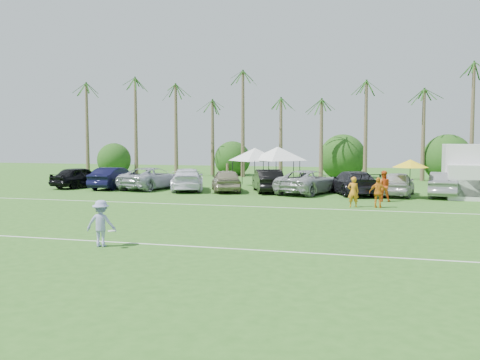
# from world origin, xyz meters

# --- Properties ---
(ground) EXTENTS (120.00, 120.00, 0.00)m
(ground) POSITION_xyz_m (0.00, 0.00, 0.00)
(ground) COLOR #2E621D
(ground) RESTS_ON ground
(field_lines) EXTENTS (80.00, 12.10, 0.01)m
(field_lines) POSITION_xyz_m (0.00, 8.00, 0.01)
(field_lines) COLOR white
(field_lines) RESTS_ON ground
(palm_tree_0) EXTENTS (2.40, 2.40, 8.90)m
(palm_tree_0) POSITION_xyz_m (-22.00, 38.00, 7.48)
(palm_tree_0) COLOR brown
(palm_tree_0) RESTS_ON ground
(palm_tree_1) EXTENTS (2.40, 2.40, 9.90)m
(palm_tree_1) POSITION_xyz_m (-17.00, 38.00, 8.35)
(palm_tree_1) COLOR brown
(palm_tree_1) RESTS_ON ground
(palm_tree_2) EXTENTS (2.40, 2.40, 10.90)m
(palm_tree_2) POSITION_xyz_m (-12.00, 38.00, 9.21)
(palm_tree_2) COLOR brown
(palm_tree_2) RESTS_ON ground
(palm_tree_3) EXTENTS (2.40, 2.40, 11.90)m
(palm_tree_3) POSITION_xyz_m (-8.00, 38.00, 10.06)
(palm_tree_3) COLOR brown
(palm_tree_3) RESTS_ON ground
(palm_tree_4) EXTENTS (2.40, 2.40, 8.90)m
(palm_tree_4) POSITION_xyz_m (-4.00, 38.00, 7.48)
(palm_tree_4) COLOR brown
(palm_tree_4) RESTS_ON ground
(palm_tree_5) EXTENTS (2.40, 2.40, 9.90)m
(palm_tree_5) POSITION_xyz_m (0.00, 38.00, 8.35)
(palm_tree_5) COLOR brown
(palm_tree_5) RESTS_ON ground
(palm_tree_6) EXTENTS (2.40, 2.40, 10.90)m
(palm_tree_6) POSITION_xyz_m (4.00, 38.00, 9.21)
(palm_tree_6) COLOR brown
(palm_tree_6) RESTS_ON ground
(palm_tree_7) EXTENTS (2.40, 2.40, 11.90)m
(palm_tree_7) POSITION_xyz_m (8.00, 38.00, 10.06)
(palm_tree_7) COLOR brown
(palm_tree_7) RESTS_ON ground
(palm_tree_8) EXTENTS (2.40, 2.40, 8.90)m
(palm_tree_8) POSITION_xyz_m (13.00, 38.00, 7.48)
(palm_tree_8) COLOR brown
(palm_tree_8) RESTS_ON ground
(palm_tree_9) EXTENTS (2.40, 2.40, 9.90)m
(palm_tree_9) POSITION_xyz_m (18.00, 38.00, 8.35)
(palm_tree_9) COLOR brown
(palm_tree_9) RESTS_ON ground
(bush_tree_0) EXTENTS (4.00, 4.00, 4.00)m
(bush_tree_0) POSITION_xyz_m (-19.00, 39.00, 1.80)
(bush_tree_0) COLOR brown
(bush_tree_0) RESTS_ON ground
(bush_tree_1) EXTENTS (4.00, 4.00, 4.00)m
(bush_tree_1) POSITION_xyz_m (-6.00, 39.00, 1.80)
(bush_tree_1) COLOR brown
(bush_tree_1) RESTS_ON ground
(bush_tree_2) EXTENTS (4.00, 4.00, 4.00)m
(bush_tree_2) POSITION_xyz_m (6.00, 39.00, 1.80)
(bush_tree_2) COLOR brown
(bush_tree_2) RESTS_ON ground
(bush_tree_3) EXTENTS (4.00, 4.00, 4.00)m
(bush_tree_3) POSITION_xyz_m (16.00, 39.00, 1.80)
(bush_tree_3) COLOR brown
(bush_tree_3) RESTS_ON ground
(sideline_player_a) EXTENTS (0.72, 0.55, 1.79)m
(sideline_player_a) POSITION_xyz_m (8.42, 15.33, 0.89)
(sideline_player_a) COLOR orange
(sideline_player_a) RESTS_ON ground
(sideline_player_b) EXTENTS (1.03, 0.84, 1.98)m
(sideline_player_b) POSITION_xyz_m (10.11, 18.72, 0.99)
(sideline_player_b) COLOR #D84F18
(sideline_player_b) RESTS_ON ground
(sideline_player_c) EXTENTS (1.07, 0.50, 1.77)m
(sideline_player_c) POSITION_xyz_m (9.85, 15.41, 0.89)
(sideline_player_c) COLOR orange
(sideline_player_c) RESTS_ON ground
(box_truck) EXTENTS (2.98, 7.13, 3.61)m
(box_truck) POSITION_xyz_m (15.62, 23.92, 1.93)
(box_truck) COLOR silver
(box_truck) RESTS_ON ground
(canopy_tent_left) EXTENTS (4.66, 4.66, 3.78)m
(canopy_tent_left) POSITION_xyz_m (-0.41, 27.34, 3.24)
(canopy_tent_left) COLOR black
(canopy_tent_left) RESTS_ON ground
(canopy_tent_right) EXTENTS (4.84, 4.84, 3.92)m
(canopy_tent_right) POSITION_xyz_m (1.66, 26.84, 3.36)
(canopy_tent_right) COLOR black
(canopy_tent_right) RESTS_ON ground
(market_umbrella) EXTENTS (2.36, 2.36, 2.63)m
(market_umbrella) POSITION_xyz_m (11.82, 20.86, 2.36)
(market_umbrella) COLOR black
(market_umbrella) RESTS_ON ground
(frisbee_player) EXTENTS (1.30, 0.81, 1.74)m
(frisbee_player) POSITION_xyz_m (0.05, 1.15, 0.87)
(frisbee_player) COLOR #9293D0
(frisbee_player) RESTS_ON ground
(parked_car_0) EXTENTS (3.46, 5.45, 1.73)m
(parked_car_0) POSITION_xyz_m (-13.98, 22.34, 0.86)
(parked_car_0) COLOR black
(parked_car_0) RESTS_ON ground
(parked_car_1) EXTENTS (1.95, 5.29, 1.73)m
(parked_car_1) POSITION_xyz_m (-10.85, 22.28, 0.86)
(parked_car_1) COLOR black
(parked_car_1) RESTS_ON ground
(parked_car_2) EXTENTS (4.08, 6.67, 1.73)m
(parked_car_2) POSITION_xyz_m (-7.72, 22.74, 0.86)
(parked_car_2) COLOR #A3A9B3
(parked_car_2) RESTS_ON ground
(parked_car_3) EXTENTS (4.25, 6.42, 1.73)m
(parked_car_3) POSITION_xyz_m (-4.59, 22.31, 0.86)
(parked_car_3) COLOR white
(parked_car_3) RESTS_ON ground
(parked_car_4) EXTENTS (3.72, 5.47, 1.73)m
(parked_car_4) POSITION_xyz_m (-1.45, 22.36, 0.86)
(parked_car_4) COLOR gray
(parked_car_4) RESTS_ON ground
(parked_car_5) EXTENTS (3.53, 5.55, 1.73)m
(parked_car_5) POSITION_xyz_m (1.68, 22.78, 0.86)
(parked_car_5) COLOR black
(parked_car_5) RESTS_ON ground
(parked_car_6) EXTENTS (4.72, 6.81, 1.73)m
(parked_car_6) POSITION_xyz_m (4.81, 22.38, 0.86)
(parked_car_6) COLOR #9FA2A4
(parked_car_6) RESTS_ON ground
(parked_car_7) EXTENTS (4.44, 6.43, 1.73)m
(parked_car_7) POSITION_xyz_m (7.95, 22.47, 0.86)
(parked_car_7) COLOR black
(parked_car_7) RESTS_ON ground
(parked_car_8) EXTENTS (2.66, 5.29, 1.73)m
(parked_car_8) POSITION_xyz_m (11.08, 22.50, 0.86)
(parked_car_8) COLOR silver
(parked_car_8) RESTS_ON ground
(parked_car_9) EXTENTS (2.61, 5.46, 1.73)m
(parked_car_9) POSITION_xyz_m (14.21, 22.64, 0.86)
(parked_car_9) COLOR gray
(parked_car_9) RESTS_ON ground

